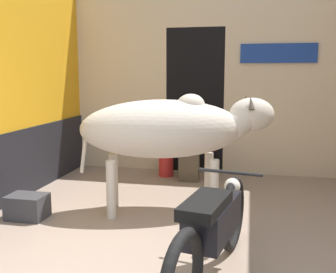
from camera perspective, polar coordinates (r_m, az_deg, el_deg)
wall_back_with_doorway at (r=6.92m, az=4.88°, el=7.51°), size 4.43×0.93×3.32m
cow at (r=4.68m, az=0.41°, el=1.12°), size 2.38×1.22×1.44m
motorcycle_near at (r=3.20m, az=6.52°, el=-13.09°), size 0.62×2.05×0.81m
shopkeeper_seated at (r=6.21m, az=3.26°, el=-0.45°), size 0.45×0.33×1.25m
plastic_stool at (r=6.49m, az=-0.29°, el=-3.71°), size 0.34×0.34×0.44m
crate at (r=4.93m, az=-19.74°, el=-9.55°), size 0.44×0.32×0.28m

